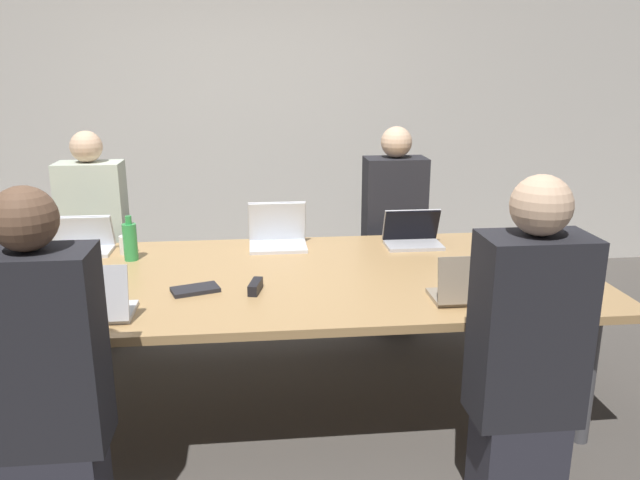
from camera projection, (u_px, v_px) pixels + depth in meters
name	position (u px, v px, depth m)	size (l,w,h in m)	color
ground_plane	(265.00, 402.00, 3.37)	(24.00, 24.00, 0.00)	#4C4742
curtain_wall	(255.00, 109.00, 5.17)	(12.00, 0.06, 2.80)	beige
conference_table	(262.00, 285.00, 3.18)	(3.38, 1.39, 0.72)	tan
laptop_near_left	(91.00, 304.00, 2.60)	(0.33, 0.24, 0.25)	silver
person_near_left	(47.00, 388.00, 2.17)	(0.40, 0.24, 1.39)	#2D2D38
cup_near_left	(30.00, 306.00, 2.66)	(0.07, 0.07, 0.08)	brown
laptop_far_center	(278.00, 234.00, 3.66)	(0.34, 0.26, 0.26)	silver
laptop_far_right	(412.00, 235.00, 3.68)	(0.33, 0.22, 0.22)	#B7B7BC
person_far_right	(393.00, 233.00, 4.18)	(0.40, 0.24, 1.37)	#2D2D38
laptop_near_right	(468.00, 288.00, 2.80)	(0.32, 0.22, 0.23)	gray
person_near_right	(526.00, 362.00, 2.35)	(0.40, 0.24, 1.39)	#2D2D38
laptop_far_left	(81.00, 241.00, 3.55)	(0.35, 0.22, 0.21)	silver
person_far_left	(96.00, 242.00, 3.99)	(0.40, 0.24, 1.37)	#2D2D38
cup_far_left	(127.00, 245.00, 3.52)	(0.08, 0.08, 0.10)	white
bottle_far_left	(130.00, 241.00, 3.39)	(0.08, 0.08, 0.25)	green
stapler	(255.00, 287.00, 2.94)	(0.07, 0.16, 0.05)	black
notebook	(195.00, 290.00, 2.94)	(0.24, 0.18, 0.02)	#232328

